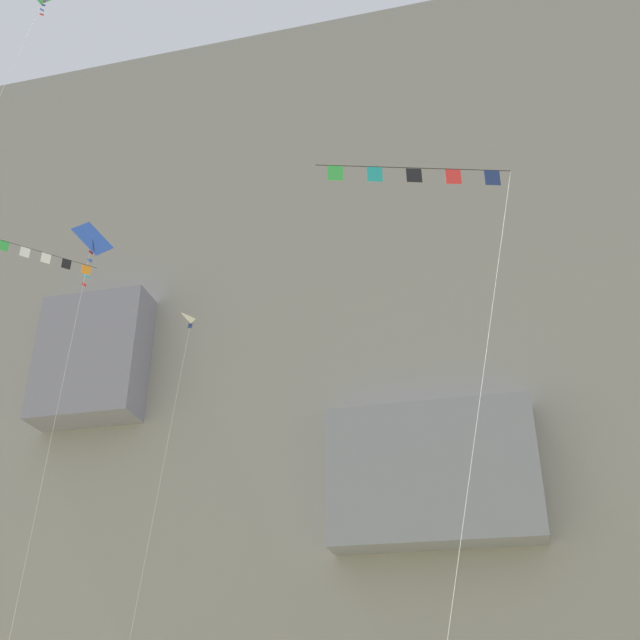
% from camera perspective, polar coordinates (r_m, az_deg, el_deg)
% --- Properties ---
extents(cliff_face, '(180.00, 34.91, 61.06)m').
position_cam_1_polar(cliff_face, '(70.21, 9.09, -4.98)').
color(cliff_face, gray).
rests_on(cliff_face, ground).
extents(kite_diamond_upper_mid, '(1.79, 3.88, 27.90)m').
position_cam_1_polar(kite_diamond_upper_mid, '(43.07, -16.42, 5.07)').
color(kite_diamond_upper_mid, blue).
rests_on(kite_diamond_upper_mid, ground).
extents(kite_diamond_high_center, '(3.60, 2.68, 31.40)m').
position_cam_1_polar(kite_diamond_high_center, '(34.71, -20.93, 18.25)').
color(kite_diamond_high_center, green).
rests_on(kite_diamond_high_center, ground).
extents(kite_banner_low_right, '(6.38, 5.72, 20.29)m').
position_cam_1_polar(kite_banner_low_right, '(26.21, 7.06, 9.46)').
color(kite_banner_low_right, black).
rests_on(kite_banner_low_right, ground).
extents(kite_delta_low_center, '(2.36, 1.81, 23.53)m').
position_cam_1_polar(kite_delta_low_center, '(42.63, -9.64, -2.80)').
color(kite_delta_low_center, white).
rests_on(kite_delta_low_center, ground).
extents(kite_banner_far_right, '(4.06, 5.26, 23.80)m').
position_cam_1_polar(kite_banner_far_right, '(38.80, -20.69, 3.09)').
color(kite_banner_far_right, black).
rests_on(kite_banner_far_right, ground).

